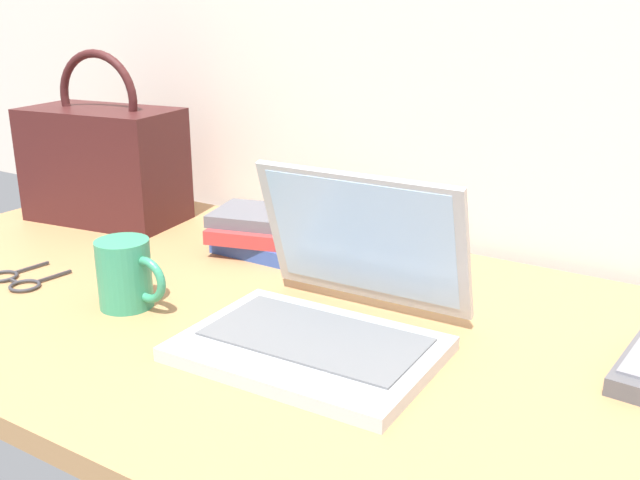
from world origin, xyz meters
name	(u,v)px	position (x,y,z in m)	size (l,w,h in m)	color
desk	(297,327)	(0.00, 0.00, 0.01)	(1.60, 0.76, 0.03)	#A87A4C
laptop	(329,308)	(0.08, -0.04, 0.08)	(0.32, 0.30, 0.21)	#B2B5BA
coffee_mug	(126,273)	(-0.22, -0.10, 0.08)	(0.12, 0.08, 0.10)	#338C66
eyeglasses	(16,280)	(-0.44, -0.13, 0.03)	(0.12, 0.11, 0.01)	#333338
handbag	(104,162)	(-0.58, 0.19, 0.15)	(0.32, 0.20, 0.33)	#3F1919
book_stack	(269,230)	(-0.20, 0.21, 0.07)	(0.21, 0.20, 0.07)	#334C99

